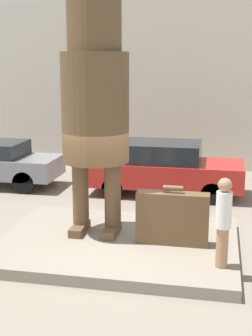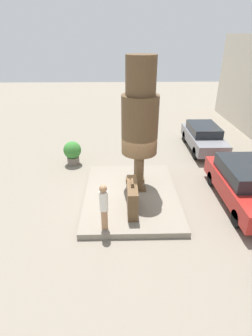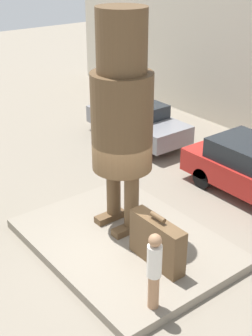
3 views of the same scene
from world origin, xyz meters
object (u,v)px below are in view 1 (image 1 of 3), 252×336
tourist (223,219)px  parked_car_red (163,167)px  statue_figure (95,92)px  giant_suitcase (172,218)px

tourist → parked_car_red: bearing=108.0°
statue_figure → giant_suitcase: (1.73, -0.35, -2.56)m
statue_figure → parked_car_red: statue_figure is taller
giant_suitcase → parked_car_red: 4.61m
giant_suitcase → tourist: bearing=-43.8°
statue_figure → tourist: (2.75, -1.33, -2.18)m
statue_figure → tourist: statue_figure is taller
tourist → giant_suitcase: bearing=136.2°
parked_car_red → statue_figure: bearing=-102.9°
statue_figure → tourist: 3.75m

